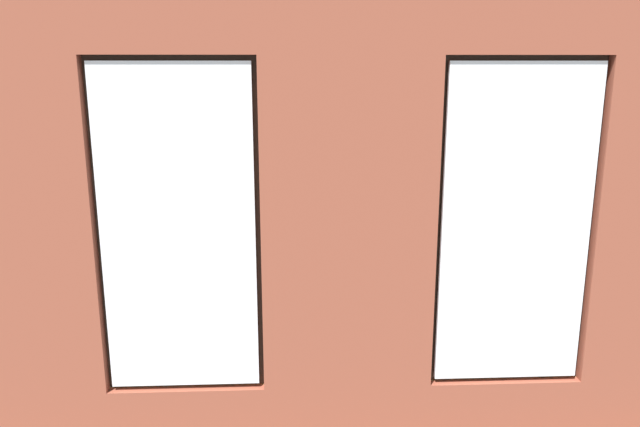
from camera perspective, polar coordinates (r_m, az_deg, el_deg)
The scene contains 18 objects.
ground_plane at distance 6.48m, azimuth 0.38°, elevation -9.72°, with size 7.29×5.79×0.10m, color #99663D.
brick_wall_with_windows at distance 3.56m, azimuth 2.61°, elevation -1.40°, with size 6.69×0.30×3.21m.
couch_by_window at distance 4.62m, azimuth -4.41°, elevation -14.62°, with size 1.70×0.87×0.80m.
couch_left at distance 6.37m, azimuth 25.49°, elevation -7.84°, with size 1.01×2.07×0.80m.
coffee_table at distance 6.77m, azimuth -1.57°, elevation -4.82°, with size 1.54×0.74×0.43m.
cup_ceramic at distance 6.88m, azimuth 1.92°, elevation -3.70°, with size 0.07×0.07×0.08m, color #4C4C51.
candle_jar at distance 6.64m, azimuth -5.55°, elevation -4.35°, with size 0.08×0.08×0.10m, color #B7333D.
remote_gray at distance 6.75m, azimuth -1.58°, elevation -4.33°, with size 0.05×0.17×0.02m, color #59595B.
remote_black at distance 6.65m, azimuth -0.56°, elevation -4.61°, with size 0.05×0.17×0.02m, color black.
media_console at distance 6.85m, azimuth -25.65°, elevation -6.80°, with size 0.99×0.42×0.56m, color black.
tv_flatscreen at distance 6.66m, azimuth -26.26°, elevation -1.11°, with size 1.23×0.20×0.83m.
papasan_chair at distance 7.81m, azimuth -8.28°, elevation -1.91°, with size 1.10×1.10×0.69m.
potted_plant_between_couches at distance 4.59m, azimuth 12.09°, elevation -7.53°, with size 1.03×0.97×1.42m.
potted_plant_corner_near_left at distance 8.59m, azimuth 18.73°, elevation 2.39°, with size 1.04×1.09×1.45m.
potted_plant_mid_room_small at distance 7.59m, azimuth 7.94°, elevation -3.54°, with size 0.22×0.22×0.46m.
potted_plant_foreground_right at distance 8.38m, azimuth -19.06°, elevation -1.12°, with size 0.54×0.54×0.77m.
potted_plant_by_left_couch at distance 7.45m, azimuth 17.60°, elevation -3.78°, with size 0.30×0.30×0.56m.
potted_plant_near_tv at distance 5.69m, azimuth -24.45°, elevation -6.51°, with size 0.85×0.85×1.37m.
Camera 1 is at (0.33, 5.94, 2.52)m, focal length 35.00 mm.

